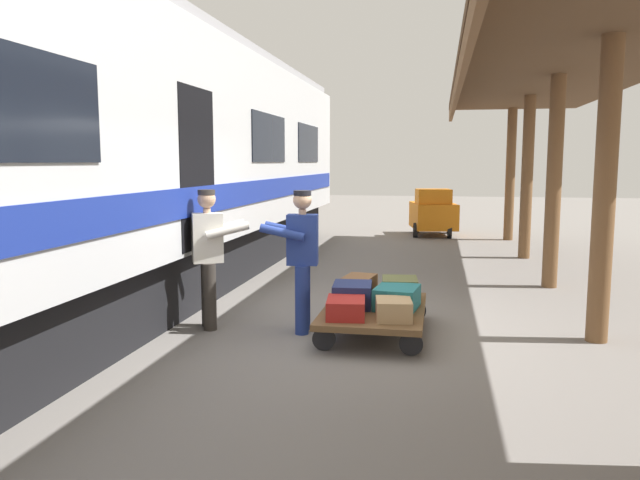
# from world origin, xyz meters

# --- Properties ---
(ground_plane) EXTENTS (60.00, 60.00, 0.00)m
(ground_plane) POSITION_xyz_m (0.00, 0.00, 0.00)
(ground_plane) COLOR slate
(platform_canopy) EXTENTS (3.20, 19.54, 3.56)m
(platform_canopy) POSITION_xyz_m (-2.54, 0.00, 3.26)
(platform_canopy) COLOR brown
(platform_canopy) RESTS_ON ground_plane
(train_car) EXTENTS (3.02, 19.04, 4.00)m
(train_car) POSITION_xyz_m (3.67, 0.00, 2.06)
(train_car) COLOR silver
(train_car) RESTS_ON ground_plane
(luggage_cart) EXTENTS (1.19, 1.89, 0.32)m
(luggage_cart) POSITION_xyz_m (-0.07, 0.17, 0.28)
(luggage_cart) COLOR brown
(luggage_cart) RESTS_ON ground_plane
(suitcase_brown_leather) EXTENTS (0.45, 0.67, 0.26)m
(suitcase_brown_leather) POSITION_xyz_m (0.19, -0.35, 0.45)
(suitcase_brown_leather) COLOR brown
(suitcase_brown_leather) RESTS_ON luggage_cart
(suitcase_tan_vintage) EXTENTS (0.44, 0.50, 0.22)m
(suitcase_tan_vintage) POSITION_xyz_m (-0.34, 0.69, 0.43)
(suitcase_tan_vintage) COLOR tan
(suitcase_tan_vintage) RESTS_ON luggage_cart
(suitcase_navy_fabric) EXTENTS (0.49, 0.58, 0.28)m
(suitcase_navy_fabric) POSITION_xyz_m (0.19, 0.17, 0.46)
(suitcase_navy_fabric) COLOR navy
(suitcase_navy_fabric) RESTS_ON luggage_cart
(suitcase_red_plastic) EXTENTS (0.48, 0.59, 0.21)m
(suitcase_red_plastic) POSITION_xyz_m (0.19, 0.69, 0.43)
(suitcase_red_plastic) COLOR #AD231E
(suitcase_red_plastic) RESTS_ON luggage_cart
(suitcase_teal_softside) EXTENTS (0.55, 0.63, 0.26)m
(suitcase_teal_softside) POSITION_xyz_m (-0.34, 0.17, 0.45)
(suitcase_teal_softside) COLOR #1E666B
(suitcase_teal_softside) RESTS_ON luggage_cart
(suitcase_olive_duffel) EXTENTS (0.48, 0.54, 0.26)m
(suitcase_olive_duffel) POSITION_xyz_m (-0.34, -0.35, 0.45)
(suitcase_olive_duffel) COLOR brown
(suitcase_olive_duffel) RESTS_ON luggage_cart
(porter_in_overalls) EXTENTS (0.69, 0.47, 1.70)m
(porter_in_overalls) POSITION_xyz_m (0.80, 0.25, 0.93)
(porter_in_overalls) COLOR navy
(porter_in_overalls) RESTS_ON ground_plane
(porter_by_door) EXTENTS (0.74, 0.62, 1.70)m
(porter_by_door) POSITION_xyz_m (1.94, 0.29, 0.93)
(porter_by_door) COLOR #332D28
(porter_by_door) RESTS_ON ground_plane
(baggage_tug) EXTENTS (1.40, 1.87, 1.30)m
(baggage_tug) POSITION_xyz_m (-0.65, -9.96, 0.63)
(baggage_tug) COLOR orange
(baggage_tug) RESTS_ON ground_plane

